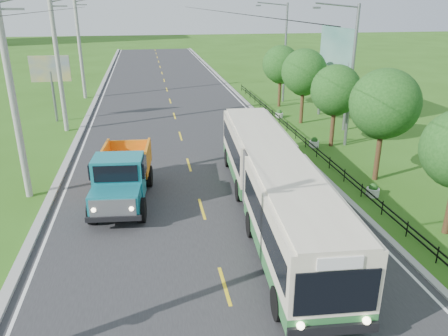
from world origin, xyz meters
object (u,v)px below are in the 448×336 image
object	(u,v)px
streetlight_mid	(350,72)
planter_far	(279,114)
streetlight_far	(284,49)
planter_near	(373,191)
tree_third	(384,107)
bus	(273,180)
billboard_left	(51,73)
tree_fifth	(304,74)
pole_far	(80,46)
dump_truck	(122,173)
billboard_right	(336,54)
planter_mid	(314,143)
tree_back	(281,66)
pole_near	(13,95)
tree_fourth	(336,92)
pole_mid	(58,62)

from	to	relation	value
streetlight_mid	planter_far	world-z (taller)	streetlight_mid
streetlight_far	planter_near	world-z (taller)	streetlight_far
tree_third	bus	distance (m)	8.06
planter_near	billboard_left	xyz separation A→B (m)	(-18.10, 18.00, 3.58)
tree_fifth	streetlight_far	size ratio (longest dim) A/B	0.64
pole_far	tree_fifth	distance (m)	22.25
billboard_left	dump_truck	world-z (taller)	billboard_left
billboard_left	billboard_right	world-z (taller)	billboard_right
billboard_left	billboard_right	bearing A→B (deg)	-10.40
planter_mid	dump_truck	world-z (taller)	dump_truck
streetlight_mid	dump_truck	bearing A→B (deg)	-155.53
tree_fifth	tree_back	xyz separation A→B (m)	(-0.00, 6.00, -0.20)
pole_near	tree_fifth	bearing A→B (deg)	31.59
pole_near	bus	world-z (taller)	pole_near
tree_fourth	streetlight_far	xyz separation A→B (m)	(0.79, 13.86, 1.32)
planter_near	planter_far	size ratio (longest dim) A/B	1.00
tree_back	streetlight_far	bearing A→B (deg)	67.08
tree_third	planter_near	bearing A→B (deg)	-120.41
pole_far	planter_near	xyz separation A→B (m)	(16.86, -27.00, -4.81)
streetlight_mid	dump_truck	distance (m)	16.02
billboard_left	tree_back	bearing A→B (deg)	6.31
pole_mid	planter_near	world-z (taller)	pole_mid
pole_near	tree_fourth	world-z (taller)	pole_near
pole_far	planter_mid	distance (m)	25.85
planter_far	tree_fourth	bearing A→B (deg)	-80.92
tree_back	tree_fourth	bearing A→B (deg)	-90.00
tree_fourth	planter_far	bearing A→B (deg)	99.08
pole_far	tree_fourth	bearing A→B (deg)	-46.15
pole_near	dump_truck	xyz separation A→B (m)	(4.66, -1.48, -3.62)
tree_fourth	pole_mid	bearing A→B (deg)	159.26
planter_far	planter_near	bearing A→B (deg)	-90.00
streetlight_far	bus	bearing A→B (deg)	-108.17
tree_third	tree_fifth	world-z (taller)	tree_third
pole_mid	planter_far	xyz separation A→B (m)	(16.86, 1.00, -4.81)
pole_far	streetlight_mid	size ratio (longest dim) A/B	1.10
planter_mid	billboard_left	distance (m)	20.99
pole_mid	pole_near	bearing A→B (deg)	-90.00
tree_back	billboard_left	distance (m)	19.48
pole_near	bus	xyz separation A→B (m)	(11.22, -4.43, -3.24)
tree_fifth	tree_back	size ratio (longest dim) A/B	1.05
pole_far	bus	size ratio (longest dim) A/B	0.62
bus	tree_fifth	bearing A→B (deg)	70.02
streetlight_far	billboard_left	xyz separation A→B (m)	(-20.14, -4.00, -1.04)
tree_third	pole_mid	bearing A→B (deg)	144.64
tree_third	bus	world-z (taller)	tree_third
billboard_left	streetlight_mid	bearing A→B (deg)	-26.40
streetlight_far	dump_truck	size ratio (longest dim) A/B	1.42
tree_back	bus	bearing A→B (deg)	-107.75
planter_mid	billboard_right	xyz separation A→B (m)	(3.70, 6.00, 5.06)
pole_near	streetlight_far	distance (m)	26.80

